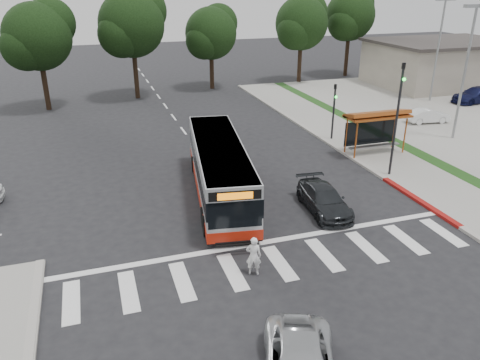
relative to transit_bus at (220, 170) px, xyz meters
name	(u,v)px	position (x,y,z in m)	size (l,w,h in m)	color
ground	(241,210)	(0.51, -2.03, -1.42)	(140.00, 140.00, 0.00)	black
sidewalk_east	(352,139)	(11.51, 5.97, -1.36)	(4.00, 40.00, 0.12)	gray
curb_east	(327,142)	(9.51, 5.97, -1.34)	(0.30, 40.00, 0.15)	#9E9991
curb_east_red	(419,201)	(9.51, -4.03, -1.34)	(0.32, 6.00, 0.15)	maroon
parking_lot	(468,118)	(23.51, 7.97, -1.37)	(18.00, 36.00, 0.10)	gray
commercial_building	(442,64)	(30.51, 19.97, 0.78)	(14.00, 10.00, 4.40)	#A89E8D
building_roof_cap	(446,42)	(30.51, 19.97, 3.13)	(14.60, 10.60, 0.30)	#383330
crosswalk_ladder	(280,263)	(0.51, -7.03, -1.41)	(18.00, 2.60, 0.01)	silver
bus_shelter	(376,119)	(11.31, 3.08, 0.93)	(4.20, 1.60, 2.86)	#A54E1B
traffic_signal_ne_tall	(398,111)	(10.11, -0.53, 2.46)	(0.18, 0.37, 6.50)	black
traffic_signal_ne_short	(334,106)	(10.11, 6.47, 1.06)	(0.18, 0.37, 4.00)	black
lot_light_front	(468,55)	(18.51, 3.97, 4.49)	(1.90, 0.35, 9.01)	gray
lot_light_mid	(440,36)	(24.51, 13.97, 4.49)	(1.90, 0.35, 9.01)	gray
tree_ne_a	(302,22)	(16.59, 26.04, 4.98)	(6.16, 5.74, 9.30)	black
tree_ne_b	(351,15)	(23.59, 28.04, 5.50)	(6.16, 5.74, 10.02)	black
tree_north_a	(132,23)	(-1.40, 24.04, 5.51)	(6.60, 6.15, 10.17)	black
tree_north_b	(211,32)	(6.58, 26.03, 4.25)	(5.72, 5.33, 8.43)	black
tree_north_c	(38,35)	(-9.41, 22.04, 4.88)	(6.16, 5.74, 9.30)	black
transit_bus	(220,170)	(0.00, 0.00, 0.00)	(2.38, 10.96, 2.83)	#B4B6B9
pedestrian	(254,256)	(-0.75, -7.39, -0.61)	(0.59, 0.39, 1.62)	white
dark_sedan	(324,199)	(4.35, -3.38, -0.80)	(1.73, 4.26, 1.24)	#212427
parked_car_1	(428,116)	(19.32, 7.79, -0.76)	(1.18, 3.38, 1.11)	white
parked_car_3	(476,95)	(27.97, 11.99, -0.61)	(1.96, 4.83, 1.40)	#12163F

